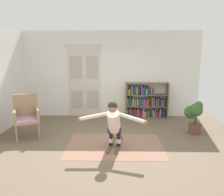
{
  "coord_description": "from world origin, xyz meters",
  "views": [
    {
      "loc": [
        0.18,
        -4.88,
        2.11
      ],
      "look_at": [
        0.08,
        0.47,
        1.05
      ],
      "focal_mm": 35.04,
      "sensor_mm": 36.0,
      "label": 1
    }
  ],
  "objects_px": {
    "potted_plant": "(194,114)",
    "wicker_chair": "(26,115)",
    "person_skier": "(114,121)",
    "skis_pair": "(115,144)",
    "bookshelf": "(145,102)"
  },
  "relations": [
    {
      "from": "potted_plant",
      "to": "skis_pair",
      "type": "height_order",
      "value": "potted_plant"
    },
    {
      "from": "person_skier",
      "to": "skis_pair",
      "type": "bearing_deg",
      "value": 81.96
    },
    {
      "from": "bookshelf",
      "to": "potted_plant",
      "type": "height_order",
      "value": "bookshelf"
    },
    {
      "from": "wicker_chair",
      "to": "person_skier",
      "type": "distance_m",
      "value": 2.39
    },
    {
      "from": "skis_pair",
      "to": "person_skier",
      "type": "height_order",
      "value": "person_skier"
    },
    {
      "from": "person_skier",
      "to": "wicker_chair",
      "type": "bearing_deg",
      "value": 161.88
    },
    {
      "from": "bookshelf",
      "to": "wicker_chair",
      "type": "height_order",
      "value": "bookshelf"
    },
    {
      "from": "person_skier",
      "to": "bookshelf",
      "type": "bearing_deg",
      "value": 68.32
    },
    {
      "from": "wicker_chair",
      "to": "skis_pair",
      "type": "xyz_separation_m",
      "value": [
        2.3,
        -0.52,
        -0.56
      ]
    },
    {
      "from": "potted_plant",
      "to": "wicker_chair",
      "type": "bearing_deg",
      "value": -176.24
    },
    {
      "from": "bookshelf",
      "to": "person_skier",
      "type": "xyz_separation_m",
      "value": [
        -1.04,
        -2.61,
        0.14
      ]
    },
    {
      "from": "bookshelf",
      "to": "potted_plant",
      "type": "distance_m",
      "value": 1.93
    },
    {
      "from": "wicker_chair",
      "to": "potted_plant",
      "type": "xyz_separation_m",
      "value": [
        4.42,
        0.29,
        -0.04
      ]
    },
    {
      "from": "wicker_chair",
      "to": "skis_pair",
      "type": "distance_m",
      "value": 2.42
    },
    {
      "from": "skis_pair",
      "to": "person_skier",
      "type": "bearing_deg",
      "value": -98.04
    }
  ]
}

